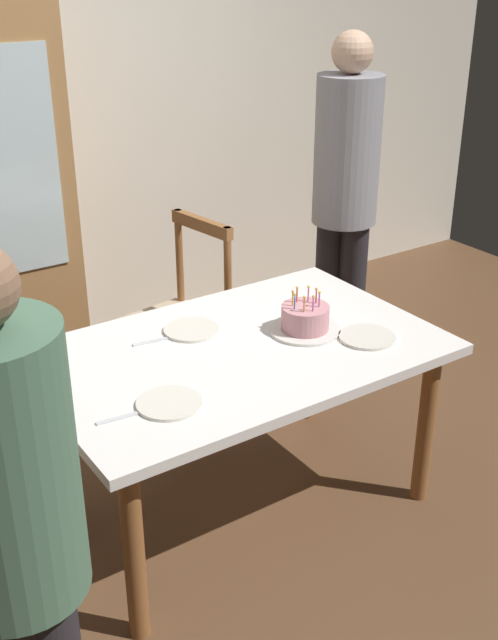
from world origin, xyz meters
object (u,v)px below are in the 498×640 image
object	(u,v)px
plate_far_side	(192,330)
plate_near_guest	(367,337)
person_celebrant	(14,538)
person_guest	(345,191)
plate_near_celebrant	(169,403)
birthday_cake	(305,320)
chair_spindle_back	(177,324)
dining_table	(238,368)

from	to	relation	value
plate_far_side	plate_near_guest	size ratio (longest dim) A/B	1.00
plate_near_guest	person_celebrant	bearing A→B (deg)	-160.19
plate_far_side	person_guest	world-z (taller)	person_guest
plate_near_guest	person_guest	world-z (taller)	person_guest
plate_near_celebrant	person_celebrant	bearing A→B (deg)	-140.95
plate_near_celebrant	plate_far_side	bearing A→B (deg)	52.06
plate_near_celebrant	plate_near_guest	xyz separation A→B (m)	(0.87, 0.00, 0.00)
person_celebrant	birthday_cake	bearing A→B (deg)	28.08
plate_far_side	person_celebrant	xyz separation A→B (m)	(-1.03, -1.00, 0.17)
birthday_cake	plate_near_celebrant	size ratio (longest dim) A/B	1.27
plate_near_guest	person_celebrant	world-z (taller)	person_celebrant
chair_spindle_back	person_guest	distance (m)	1.05
chair_spindle_back	person_celebrant	xyz separation A→B (m)	(-1.29, -1.59, 0.45)
birthday_cake	chair_spindle_back	size ratio (longest dim) A/B	0.29
plate_near_celebrant	person_celebrant	xyz separation A→B (m)	(-0.69, -0.56, 0.17)
plate_far_side	plate_near_guest	bearing A→B (deg)	-39.51
dining_table	person_guest	bearing A→B (deg)	31.50
plate_near_celebrant	dining_table	bearing A→B (deg)	27.69
birthday_cake	plate_near_celebrant	world-z (taller)	birthday_cake
dining_table	person_guest	xyz separation A→B (m)	(1.06, 0.65, 0.37)
person_celebrant	plate_far_side	bearing A→B (deg)	44.02
dining_table	plate_near_guest	world-z (taller)	plate_near_guest
dining_table	birthday_cake	distance (m)	0.32
dining_table	plate_near_celebrant	world-z (taller)	plate_near_celebrant
birthday_cake	person_celebrant	xyz separation A→B (m)	(-1.40, -0.75, 0.13)
person_celebrant	chair_spindle_back	bearing A→B (deg)	50.97
birthday_cake	plate_near_celebrant	distance (m)	0.73
chair_spindle_back	person_celebrant	size ratio (longest dim) A/B	0.59
plate_near_guest	birthday_cake	bearing A→B (deg)	130.94
plate_near_celebrant	plate_far_side	world-z (taller)	same
dining_table	person_guest	distance (m)	1.30
plate_far_side	chair_spindle_back	world-z (taller)	chair_spindle_back
plate_far_side	person_guest	bearing A→B (deg)	20.87
plate_near_guest	person_guest	size ratio (longest dim) A/B	0.13
plate_near_celebrant	person_celebrant	size ratio (longest dim) A/B	0.14
plate_far_side	person_celebrant	bearing A→B (deg)	-135.98
dining_table	person_guest	world-z (taller)	person_guest
dining_table	plate_near_celebrant	xyz separation A→B (m)	(-0.41, -0.22, 0.10)
birthday_cake	person_celebrant	bearing A→B (deg)	-151.92
plate_near_celebrant	chair_spindle_back	distance (m)	1.22
plate_far_side	person_guest	distance (m)	1.25
person_celebrant	plate_near_celebrant	bearing A→B (deg)	39.05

